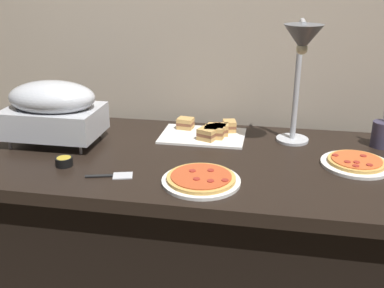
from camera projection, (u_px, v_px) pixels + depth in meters
back_wall at (225, 30)px, 2.10m from camera, size 4.40×0.04×2.40m
buffet_table at (207, 237)px, 1.94m from camera, size 1.90×0.84×0.76m
chafing_dish at (53, 109)px, 1.90m from camera, size 0.39×0.26×0.27m
heat_lamp at (301, 52)px, 1.72m from camera, size 0.15×0.29×0.52m
pizza_plate_front at (201, 179)px, 1.58m from camera, size 0.28×0.28×0.03m
pizza_plate_center at (356, 163)px, 1.71m from camera, size 0.26×0.26×0.03m
sandwich_platter at (209, 132)px, 2.01m from camera, size 0.37×0.25×0.06m
sauce_cup_near at (64, 161)px, 1.71m from camera, size 0.07×0.07×0.03m
utensil_holder at (382, 134)px, 1.88m from camera, size 0.08×0.08×0.23m
serving_spatula at (111, 176)px, 1.63m from camera, size 0.17×0.08×0.01m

